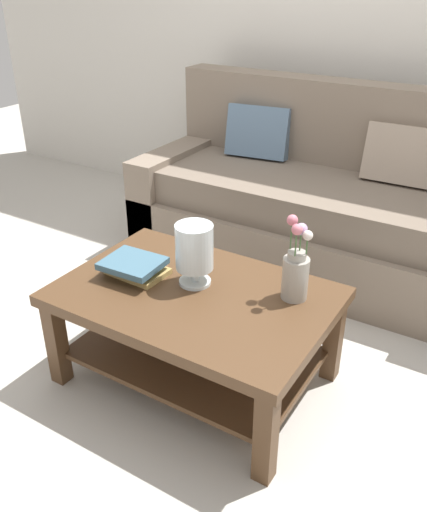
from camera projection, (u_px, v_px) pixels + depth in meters
The scene contains 7 objects.
ground_plane at pixel (218, 334), 2.77m from camera, with size 10.00×10.00×0.00m, color #B7B2A8.
back_wall at pixel (356, 21), 3.37m from camera, with size 6.40×0.12×2.70m, color beige.
couch at pixel (315, 206), 3.31m from camera, with size 2.13×0.90×1.06m.
coffee_table at pixel (195, 316), 2.33m from camera, with size 1.13×0.77×0.46m.
book_stack_main at pixel (134, 266), 2.37m from camera, with size 0.28×0.23×0.08m.
glass_hurricane_vase at pixel (194, 249), 2.25m from camera, with size 0.16×0.16×0.27m.
flower_pitcher at pixel (296, 270), 2.17m from camera, with size 0.11×0.11×0.36m.
Camera 1 is at (1.16, -1.93, 1.66)m, focal length 38.19 mm.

